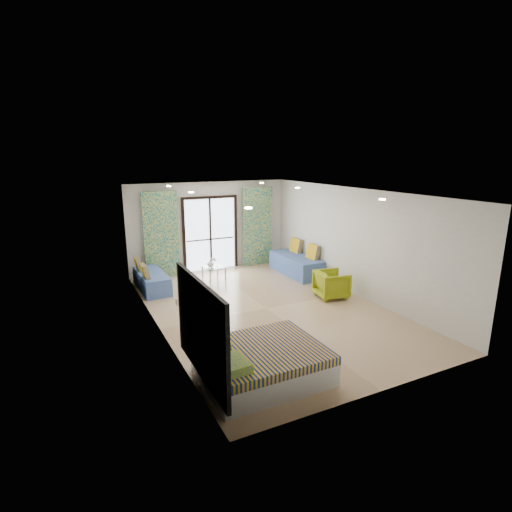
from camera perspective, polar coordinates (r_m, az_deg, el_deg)
name	(u,v)px	position (r m, az deg, el deg)	size (l,w,h in m)	color
floor	(267,308)	(9.41, 1.51, -7.50)	(5.00, 7.50, 0.01)	#A28360
ceiling	(267,192)	(8.77, 1.63, 9.12)	(5.00, 7.50, 0.01)	silver
wall_back	(210,226)	(12.36, -6.61, 4.23)	(5.00, 0.01, 2.70)	silver
wall_front	(389,308)	(6.09, 18.44, -7.07)	(5.00, 0.01, 2.70)	silver
wall_left	(156,266)	(8.16, -14.15, -1.36)	(0.01, 7.50, 2.70)	silver
wall_right	(354,242)	(10.37, 13.88, 1.97)	(0.01, 7.50, 2.70)	silver
balcony_door	(210,229)	(12.35, -6.55, 3.79)	(1.76, 0.08, 2.28)	black
balcony_rail	(210,239)	(12.42, -6.53, 2.40)	(1.52, 0.03, 0.04)	#595451
curtain_left	(161,235)	(11.78, -13.41, 2.94)	(1.00, 0.10, 2.50)	beige
curtain_right	(258,227)	(12.81, 0.22, 4.23)	(1.00, 0.10, 2.50)	beige
downlight_a	(248,208)	(6.37, -1.09, 6.89)	(0.12, 0.12, 0.02)	#FFE0B2
downlight_b	(382,199)	(7.97, 17.60, 7.72)	(0.12, 0.12, 0.02)	#FFE0B2
downlight_c	(191,192)	(9.16, -9.24, 8.97)	(0.12, 0.12, 0.02)	#FFE0B2
downlight_d	(298,188)	(10.33, 5.95, 9.67)	(0.12, 0.12, 0.02)	#FFE0B2
downlight_e	(169,186)	(11.08, -12.38, 9.72)	(0.12, 0.12, 0.02)	#FFE0B2
downlight_f	(262,183)	(12.07, 0.81, 10.40)	(0.12, 0.12, 0.02)	#FFE0B2
headboard	(201,329)	(5.89, -7.93, -10.34)	(0.06, 2.10, 1.50)	black
switch_plate	(176,302)	(7.00, -11.31, -6.41)	(0.02, 0.10, 0.10)	silver
bed	(261,363)	(6.58, 0.74, -14.98)	(1.90, 1.55, 0.66)	silver
daybed_left	(151,280)	(10.95, -14.76, -3.36)	(0.69, 1.69, 0.83)	#4461A2
daybed_right	(297,264)	(12.03, 5.81, -1.13)	(0.78, 1.99, 0.98)	#4461A2
coffee_table	(214,268)	(11.50, -6.05, -1.74)	(0.62, 0.62, 0.64)	silver
vase	(210,263)	(11.49, -6.53, -1.05)	(0.20, 0.20, 0.20)	white
armchair	(332,283)	(10.17, 10.75, -3.82)	(0.72, 0.68, 0.74)	#8F9E14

